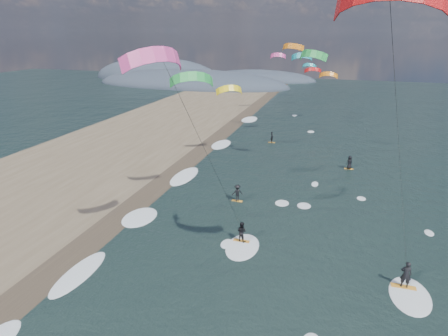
% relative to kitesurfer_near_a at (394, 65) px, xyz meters
% --- Properties ---
extents(wet_sand_strip, '(3.00, 240.00, 0.00)m').
position_rel_kitesurfer_near_a_xyz_m(wet_sand_strip, '(-20.78, 3.73, -15.00)').
color(wet_sand_strip, '#382D23').
rests_on(wet_sand_strip, ground).
extents(coastal_hills, '(80.00, 41.00, 15.00)m').
position_rel_kitesurfer_near_a_xyz_m(coastal_hills, '(-53.62, 101.59, -15.00)').
color(coastal_hills, '#3D4756').
rests_on(coastal_hills, ground).
extents(kitesurfer_near_a, '(8.16, 8.82, 18.99)m').
position_rel_kitesurfer_near_a_xyz_m(kitesurfer_near_a, '(0.00, 0.00, 0.00)').
color(kitesurfer_near_a, orange).
rests_on(kitesurfer_near_a, ground).
extents(kitesurfer_near_b, '(6.92, 9.32, 16.07)m').
position_rel_kitesurfer_near_a_xyz_m(kitesurfer_near_b, '(-11.18, 3.17, -4.37)').
color(kitesurfer_near_b, orange).
rests_on(kitesurfer_near_b, ground).
extents(far_kitesurfers, '(12.62, 23.10, 1.83)m').
position_rel_kitesurfer_near_a_xyz_m(far_kitesurfers, '(-8.09, 22.79, -14.10)').
color(far_kitesurfers, orange).
rests_on(far_kitesurfers, ground).
extents(bg_kite_field, '(14.06, 72.49, 7.07)m').
position_rel_kitesurfer_near_a_xyz_m(bg_kite_field, '(-10.41, 46.91, -3.70)').
color(bg_kite_field, green).
rests_on(bg_kite_field, ground).
extents(shoreline_surf, '(2.40, 79.40, 0.11)m').
position_rel_kitesurfer_near_a_xyz_m(shoreline_surf, '(-19.58, 8.48, -15.00)').
color(shoreline_surf, white).
rests_on(shoreline_surf, ground).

